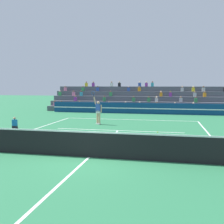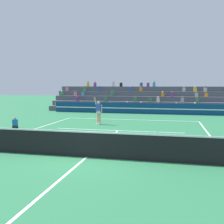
# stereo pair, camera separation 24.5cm
# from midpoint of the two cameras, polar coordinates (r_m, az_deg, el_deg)

# --- Properties ---
(ground_plane) EXTENTS (120.00, 120.00, 0.00)m
(ground_plane) POSITION_cam_midpoint_polar(r_m,az_deg,el_deg) (10.71, -4.92, -9.79)
(ground_plane) COLOR #2D7A4C
(court_lines) EXTENTS (11.10, 23.90, 0.01)m
(court_lines) POSITION_cam_midpoint_polar(r_m,az_deg,el_deg) (10.71, -4.92, -9.77)
(court_lines) COLOR white
(court_lines) RESTS_ON ground
(tennis_net) EXTENTS (12.00, 0.10, 1.10)m
(tennis_net) POSITION_cam_midpoint_polar(r_m,az_deg,el_deg) (10.58, -4.94, -6.95)
(tennis_net) COLOR black
(tennis_net) RESTS_ON ground
(sponsor_banner_wall) EXTENTS (18.00, 0.26, 1.10)m
(sponsor_banner_wall) POSITION_cam_midpoint_polar(r_m,az_deg,el_deg) (26.92, 5.93, 0.81)
(sponsor_banner_wall) COLOR navy
(sponsor_banner_wall) RESTS_ON ground
(bleacher_stand) EXTENTS (20.60, 4.75, 3.38)m
(bleacher_stand) POSITION_cam_midpoint_polar(r_m,az_deg,el_deg) (30.66, 6.76, 2.28)
(bleacher_stand) COLOR #4C515B
(bleacher_stand) RESTS_ON ground
(ball_kid_courtside) EXTENTS (0.30, 0.36, 0.84)m
(ball_kid_courtside) POSITION_cam_midpoint_polar(r_m,az_deg,el_deg) (18.18, -19.98, -2.60)
(ball_kid_courtside) COLOR black
(ball_kid_courtside) RESTS_ON ground
(tennis_player) EXTENTS (0.89, 0.42, 2.50)m
(tennis_player) POSITION_cam_midpoint_polar(r_m,az_deg,el_deg) (19.37, -2.59, 0.20)
(tennis_player) COLOR tan
(tennis_player) RESTS_ON ground
(tennis_ball) EXTENTS (0.07, 0.07, 0.07)m
(tennis_ball) POSITION_cam_midpoint_polar(r_m,az_deg,el_deg) (16.29, 10.22, -4.34)
(tennis_ball) COLOR #C6DB33
(tennis_ball) RESTS_ON ground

